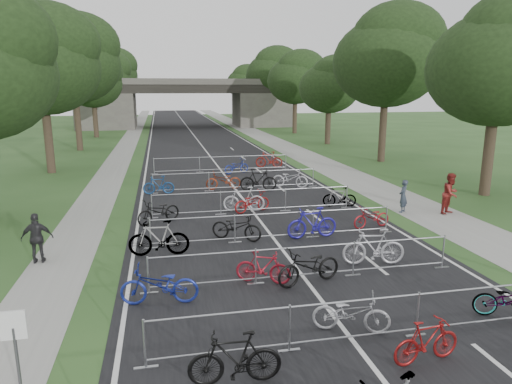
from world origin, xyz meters
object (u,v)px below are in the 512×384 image
at_px(pedestrian_b, 451,194).
at_px(pedestrian_c, 37,238).
at_px(park_sign, 15,340).
at_px(overpass_bridge, 187,103).
at_px(pedestrian_a, 403,196).

relative_size(pedestrian_b, pedestrian_c, 1.12).
relative_size(park_sign, pedestrian_b, 0.96).
bearing_deg(park_sign, pedestrian_b, 32.60).
relative_size(overpass_bridge, pedestrian_a, 20.23).
distance_m(overpass_bridge, pedestrian_a, 51.88).
bearing_deg(pedestrian_b, pedestrian_a, 133.65).
relative_size(pedestrian_a, pedestrian_c, 0.91).
bearing_deg(overpass_bridge, pedestrian_a, -82.46).
height_order(overpass_bridge, park_sign, overpass_bridge).
bearing_deg(park_sign, pedestrian_c, 100.79).
height_order(overpass_bridge, pedestrian_a, overpass_bridge).
bearing_deg(pedestrian_b, pedestrian_c, 160.80).
bearing_deg(pedestrian_b, park_sign, -175.40).
bearing_deg(overpass_bridge, park_sign, -96.26).
xyz_separation_m(pedestrian_a, pedestrian_c, (-15.00, -3.29, 0.08)).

